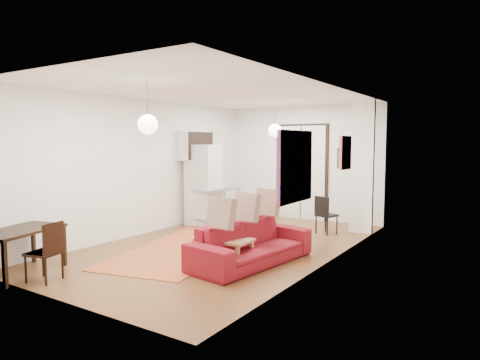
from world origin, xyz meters
The scene contains 27 objects.
floor centered at (0.00, 0.00, 0.00)m, with size 7.00×7.00×0.00m, color brown.
ceiling centered at (0.00, 0.00, 2.90)m, with size 4.20×7.00×0.02m, color white.
wall_back centered at (0.00, 3.50, 1.45)m, with size 4.20×0.02×2.90m, color white.
wall_front centered at (0.00, -3.50, 1.45)m, with size 4.20×0.02×2.90m, color white.
wall_left centered at (-2.10, 0.00, 1.45)m, with size 0.02×7.00×2.90m, color white.
wall_right centered at (2.10, 0.00, 1.45)m, with size 0.02×7.00×2.90m, color white.
double_doors centered at (0.00, 3.46, 1.20)m, with size 1.44×0.06×2.50m, color white.
stub_partition centered at (1.85, 2.55, 1.45)m, with size 0.50×0.10×2.90m, color white.
wall_cabinet centered at (-1.92, 1.50, 1.90)m, with size 0.35×1.00×0.70m, color white.
painting_popart centered at (2.08, -1.25, 1.65)m, with size 0.05×1.00×1.00m, color red.
painting_abstract centered at (2.08, 0.80, 1.80)m, with size 0.05×0.50×0.60m, color beige.
poster_back centered at (1.15, 3.47, 1.60)m, with size 0.40×0.03×0.50m, color red.
print_left centered at (-2.07, 2.00, 1.95)m, with size 0.03×0.44×0.54m, color #92623D.
pendant_back centered at (0.00, 2.00, 2.25)m, with size 0.30×0.30×0.80m.
pendant_front centered at (0.00, -2.00, 2.25)m, with size 0.30×0.30×0.80m.
kilim_rug centered at (-0.61, -0.21, 0.01)m, with size 1.67×4.45×0.01m, color #C96C32.
sofa centered at (1.08, -0.77, 0.33)m, with size 0.89×2.28×0.67m, color maroon.
coffee_table centered at (0.67, -1.02, 0.37)m, with size 0.95×0.54×0.42m.
potted_plant centered at (0.77, -1.02, 0.63)m, with size 0.32×0.37×0.41m, color #295B2C.
kitchen_counter centered at (-1.38, 1.64, 0.56)m, with size 0.72×1.21×0.88m.
bowl centered at (-1.38, 1.34, 0.90)m, with size 0.21×0.21×0.05m, color silver.
soap_bottle centered at (-1.43, 1.89, 0.97)m, with size 0.08×0.08×0.18m, color teal.
fridge centered at (-1.65, 1.47, 0.96)m, with size 0.68×0.68×1.93m, color silver.
dining_table centered at (-1.55, -3.15, 0.61)m, with size 1.00×1.38×0.69m.
dining_chair_near centered at (-0.95, -3.07, 0.49)m, with size 0.49×0.62×0.85m.
dining_chair_far centered at (-0.95, -3.07, 0.49)m, with size 0.49×0.62×0.85m.
black_side_chair centered at (1.25, 2.16, 0.48)m, with size 0.48×0.49×0.82m.
Camera 1 is at (4.65, -6.65, 1.99)m, focal length 32.00 mm.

